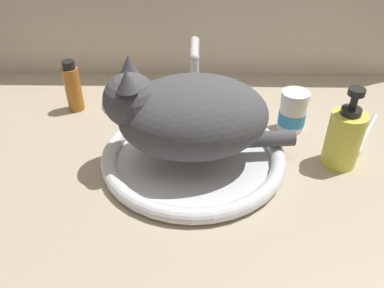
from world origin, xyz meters
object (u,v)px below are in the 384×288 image
object	(u,v)px
pill_bottle	(291,112)
toothbrush	(365,135)
sink_basin	(192,155)
soap_pump_bottle	(343,137)
amber_bottle	(72,87)
cat	(182,115)
faucet	(193,82)

from	to	relation	value
pill_bottle	toothbrush	distance (cm)	16.48
sink_basin	soap_pump_bottle	world-z (taller)	soap_pump_bottle
amber_bottle	soap_pump_bottle	xyz separation A→B (cm)	(56.88, -19.86, 0.25)
cat	pill_bottle	world-z (taller)	cat
sink_basin	cat	xyz separation A→B (cm)	(-1.76, -0.16, 9.39)
faucet	soap_pump_bottle	size ratio (longest dim) A/B	1.08
pill_bottle	soap_pump_bottle	size ratio (longest dim) A/B	0.57
faucet	toothbrush	bearing A→B (deg)	-17.23
cat	toothbrush	bearing A→B (deg)	12.83
faucet	amber_bottle	distance (cm)	28.37
sink_basin	soap_pump_bottle	distance (cm)	28.94
amber_bottle	soap_pump_bottle	bearing A→B (deg)	-19.25
sink_basin	amber_bottle	xyz separation A→B (cm)	(-28.33, 19.69, 4.51)
sink_basin	toothbrush	distance (cm)	38.19
pill_bottle	faucet	bearing A→B (deg)	158.02
pill_bottle	sink_basin	bearing A→B (deg)	-151.49
faucet	amber_bottle	xyz separation A→B (cm)	(-28.33, -0.54, -1.27)
faucet	cat	distance (cm)	20.78
cat	pill_bottle	size ratio (longest dim) A/B	3.93
cat	toothbrush	world-z (taller)	cat
cat	soap_pump_bottle	xyz separation A→B (cm)	(30.30, -0.01, -4.63)
amber_bottle	pill_bottle	xyz separation A→B (cm)	(49.71, -8.08, -1.50)
cat	pill_bottle	xyz separation A→B (cm)	(23.13, 11.77, -6.37)
sink_basin	toothbrush	xyz separation A→B (cm)	(37.17, 8.71, -0.66)
sink_basin	faucet	size ratio (longest dim) A/B	2.06
faucet	pill_bottle	world-z (taller)	faucet
sink_basin	cat	bearing A→B (deg)	-174.90
cat	pill_bottle	bearing A→B (deg)	26.96
cat	pill_bottle	distance (cm)	26.72
cat	amber_bottle	xyz separation A→B (cm)	(-26.58, 19.85, -4.88)
pill_bottle	soap_pump_bottle	world-z (taller)	soap_pump_bottle
cat	amber_bottle	size ratio (longest dim) A/B	2.95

